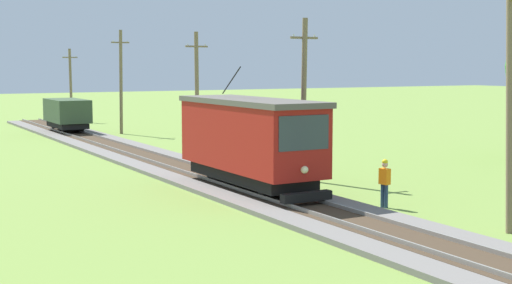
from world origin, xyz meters
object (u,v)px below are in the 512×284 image
utility_pole_far (197,91)px  utility_pole_distant (121,81)px  utility_pole_near_tram (510,98)px  freight_car (67,113)px  track_worker (385,181)px  utility_pole_horizon (71,84)px  utility_pole_mid (304,98)px  red_tram (250,139)px

utility_pole_far → utility_pole_distant: 13.71m
utility_pole_near_tram → utility_pole_distant: utility_pole_near_tram is taller
freight_car → track_worker: freight_car is taller
freight_car → utility_pole_near_tram: utility_pole_near_tram is taller
utility_pole_horizon → track_worker: (-0.82, -46.25, -2.47)m
utility_pole_near_tram → utility_pole_mid: size_ratio=1.12×
red_tram → track_worker: bearing=-61.7°
red_tram → track_worker: 5.94m
red_tram → utility_pole_distant: size_ratio=1.09×
red_tram → utility_pole_mid: bearing=23.4°
utility_pole_mid → track_worker: size_ratio=4.06×
utility_pole_mid → track_worker: (-0.82, -6.67, -2.73)m
freight_car → utility_pole_horizon: utility_pole_horizon is taller
utility_pole_far → utility_pole_mid: bearing=-90.0°
utility_pole_mid → red_tram: bearing=-156.6°
freight_car → track_worker: size_ratio=2.91×
red_tram → utility_pole_far: bearing=74.6°
red_tram → utility_pole_horizon: (3.58, 41.13, 1.26)m
utility_pole_mid → utility_pole_far: (-0.00, 11.42, -0.06)m
track_worker → utility_pole_distant: bearing=79.4°
red_tram → utility_pole_far: size_ratio=1.20×
utility_pole_near_tram → track_worker: size_ratio=4.56×
freight_car → utility_pole_mid: (3.58, -27.18, 2.16)m
freight_car → utility_pole_far: bearing=-77.2°
utility_pole_distant → utility_pole_near_tram: bearing=-90.0°
red_tram → freight_car: 28.73m
red_tram → freight_car: red_tram is taller
utility_pole_near_tram → track_worker: bearing=99.7°
freight_car → utility_pole_mid: utility_pole_mid is taller
freight_car → utility_pole_near_tram: bearing=-84.7°
utility_pole_near_tram → track_worker: 5.84m
utility_pole_far → track_worker: bearing=-92.6°
red_tram → utility_pole_distant: 26.97m
red_tram → utility_pole_horizon: size_ratio=1.27×
utility_pole_near_tram → utility_pole_far: size_ratio=1.14×
utility_pole_horizon → track_worker: 46.32m
freight_car → track_worker: 33.97m
utility_pole_far → utility_pole_near_tram: bearing=-90.0°
freight_car → utility_pole_distant: utility_pole_distant is taller
utility_pole_distant → track_worker: bearing=-91.5°
utility_pole_horizon → utility_pole_near_tram: bearing=-90.0°
utility_pole_far → freight_car: bearing=102.8°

